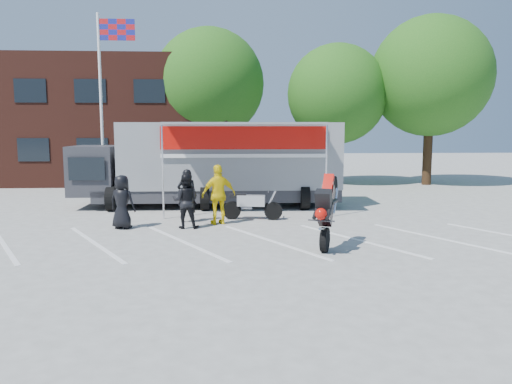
{
  "coord_description": "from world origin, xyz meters",
  "views": [
    {
      "loc": [
        -1.02,
        -12.4,
        3.07
      ],
      "look_at": [
        -0.21,
        1.55,
        1.3
      ],
      "focal_mm": 35.0,
      "sensor_mm": 36.0,
      "label": 1
    }
  ],
  "objects": [
    {
      "name": "transporter_truck",
      "position": [
        -1.38,
        7.37,
        0.0
      ],
      "size": [
        10.47,
        5.14,
        3.31
      ],
      "primitive_type": null,
      "rotation": [
        0.0,
        0.0,
        -0.01
      ],
      "color": "gray",
      "rests_on": "ground"
    },
    {
      "name": "tree_mid",
      "position": [
        5.0,
        15.0,
        4.94
      ],
      "size": [
        5.44,
        5.44,
        7.68
      ],
      "color": "#382314",
      "rests_on": "ground"
    },
    {
      "name": "parking_bay_lines",
      "position": [
        0.0,
        1.0,
        0.01
      ],
      "size": [
        18.09,
        13.33,
        0.01
      ],
      "primitive_type": "cube",
      "rotation": [
        0.0,
        0.0,
        0.52
      ],
      "color": "white",
      "rests_on": "ground"
    },
    {
      "name": "tree_left",
      "position": [
        -2.0,
        16.0,
        5.57
      ],
      "size": [
        6.12,
        6.12,
        8.64
      ],
      "color": "#382314",
      "rests_on": "ground"
    },
    {
      "name": "office_building",
      "position": [
        -10.0,
        18.0,
        3.5
      ],
      "size": [
        18.0,
        8.0,
        7.0
      ],
      "primitive_type": "cube",
      "color": "#4C2118",
      "rests_on": "ground"
    },
    {
      "name": "spectator_leather_a",
      "position": [
        -4.27,
        3.02,
        0.83
      ],
      "size": [
        0.94,
        0.77,
        1.67
      ],
      "primitive_type": "imported",
      "rotation": [
        0.0,
        0.0,
        2.81
      ],
      "color": "black",
      "rests_on": "ground"
    },
    {
      "name": "ground",
      "position": [
        0.0,
        0.0,
        0.0
      ],
      "size": [
        100.0,
        100.0,
        0.0
      ],
      "primitive_type": "plane",
      "color": "#ABABA6",
      "rests_on": "ground"
    },
    {
      "name": "flagpole",
      "position": [
        -6.24,
        10.0,
        5.05
      ],
      "size": [
        1.61,
        0.12,
        8.0
      ],
      "color": "white",
      "rests_on": "ground"
    },
    {
      "name": "spectator_hivis",
      "position": [
        -1.3,
        3.56,
        0.97
      ],
      "size": [
        1.23,
        0.84,
        1.94
      ],
      "primitive_type": "imported",
      "rotation": [
        0.0,
        0.0,
        3.5
      ],
      "color": "yellow",
      "rests_on": "ground"
    },
    {
      "name": "tree_right",
      "position": [
        10.0,
        14.5,
        5.88
      ],
      "size": [
        6.46,
        6.46,
        9.12
      ],
      "color": "#382314",
      "rests_on": "ground"
    },
    {
      "name": "spectator_leather_b",
      "position": [
        -2.35,
        4.0,
        0.88
      ],
      "size": [
        0.66,
        0.45,
        1.77
      ],
      "primitive_type": "imported",
      "rotation": [
        0.0,
        0.0,
        3.09
      ],
      "color": "black",
      "rests_on": "ground"
    },
    {
      "name": "parked_motorcycle",
      "position": [
        -0.17,
        4.33,
        0.0
      ],
      "size": [
        2.16,
        1.0,
        1.09
      ],
      "primitive_type": null,
      "rotation": [
        0.0,
        0.0,
        1.42
      ],
      "color": "silver",
      "rests_on": "ground"
    },
    {
      "name": "stunt_bike_rider",
      "position": [
        1.67,
        0.33,
        0.0
      ],
      "size": [
        1.45,
        1.96,
        2.09
      ],
      "primitive_type": null,
      "rotation": [
        0.0,
        0.0,
        -0.39
      ],
      "color": "black",
      "rests_on": "ground"
    },
    {
      "name": "spectator_leather_c",
      "position": [
        -2.32,
        2.99,
        0.85
      ],
      "size": [
        0.87,
        0.7,
        1.71
      ],
      "primitive_type": "imported",
      "rotation": [
        0.0,
        0.0,
        3.08
      ],
      "color": "black",
      "rests_on": "ground"
    }
  ]
}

